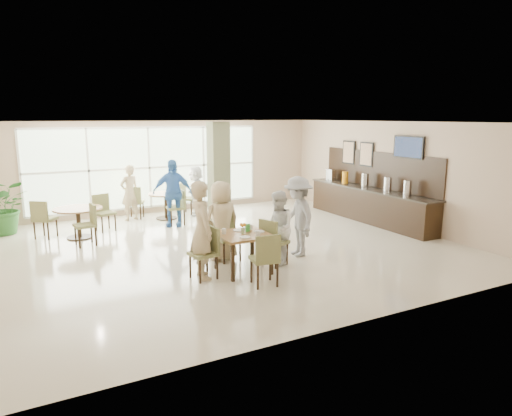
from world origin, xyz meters
name	(u,v)px	position (x,y,z in m)	size (l,w,h in m)	color
ground	(224,247)	(0.00, 0.00, 0.00)	(10.00, 10.00, 0.00)	beige
room_shell	(223,173)	(0.00, 0.00, 1.70)	(10.00, 10.00, 10.00)	white
window_bank	(149,168)	(-0.50, 4.46, 1.40)	(7.00, 0.04, 7.00)	silver
column	(219,179)	(0.40, 1.20, 1.40)	(0.45, 0.45, 2.80)	#727A55
main_table	(243,238)	(-0.35, -1.72, 0.66)	(0.95, 0.95, 0.75)	brown
round_table_left	(78,215)	(-2.83, 2.35, 0.58)	(1.15, 1.15, 0.75)	brown
round_table_right	(166,200)	(-0.32, 3.46, 0.55)	(1.00, 1.00, 0.75)	brown
chairs_main_table	(243,248)	(-0.36, -1.72, 0.47)	(2.09, 2.05, 0.95)	olive
chairs_table_left	(79,219)	(-2.83, 2.35, 0.47)	(2.01, 1.71, 0.95)	olive
chairs_table_right	(167,203)	(-0.31, 3.44, 0.47)	(2.19, 1.86, 0.95)	olive
tabletop_clutter	(245,230)	(-0.30, -1.71, 0.81)	(0.80, 0.72, 0.21)	white
buffet_counter	(369,202)	(4.70, 0.51, 0.55)	(0.64, 4.70, 1.95)	black
wall_tv	(409,147)	(4.94, -0.60, 2.15)	(0.06, 1.00, 0.58)	black
framed_art_a	(366,154)	(4.95, 1.00, 1.85)	(0.05, 0.55, 0.70)	black
framed_art_b	(349,152)	(4.95, 1.80, 1.85)	(0.05, 0.55, 0.70)	black
potted_plant	(4,207)	(-4.42, 3.62, 0.69)	(1.24, 1.24, 1.37)	#2A6428
teen_left	(202,230)	(-1.15, -1.68, 0.90)	(0.66, 0.43, 1.81)	tan
teen_far	(222,221)	(-0.42, -0.86, 0.83)	(0.81, 0.44, 1.65)	tan
teen_right	(278,228)	(0.48, -1.62, 0.74)	(0.72, 0.56, 1.49)	white
teen_standing	(298,216)	(1.14, -1.32, 0.85)	(1.10, 0.63, 1.70)	gray
adult_a	(173,193)	(-0.41, 2.50, 0.91)	(1.06, 0.60, 1.81)	#4079C2
adult_b	(196,190)	(0.64, 3.57, 0.74)	(1.38, 0.59, 1.48)	white
adult_standing	(130,193)	(-1.28, 3.74, 0.80)	(0.58, 0.38, 1.60)	tan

